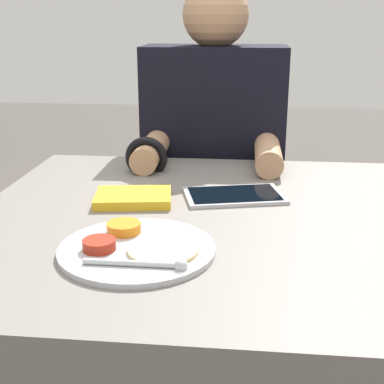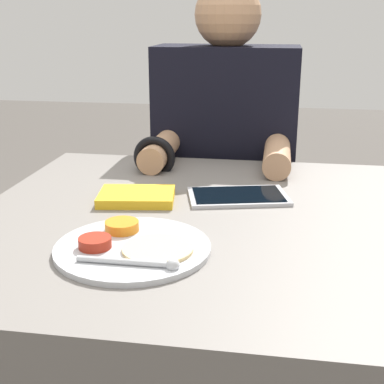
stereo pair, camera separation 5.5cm
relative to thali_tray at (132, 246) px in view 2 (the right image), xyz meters
name	(u,v)px [view 2 (the right image)]	position (x,y,z in m)	size (l,w,h in m)	color
dining_table	(202,373)	(0.10, 0.18, -0.38)	(0.94, 0.89, 0.75)	slate
thali_tray	(132,246)	(0.00, 0.00, 0.00)	(0.27, 0.27, 0.03)	#B7BABF
red_notebook	(137,197)	(-0.06, 0.25, 0.00)	(0.18, 0.14, 0.02)	silver
tablet_device	(238,196)	(0.16, 0.31, 0.00)	(0.24, 0.18, 0.01)	#B7B7BC
person_diner	(224,203)	(0.08, 0.76, -0.18)	(0.42, 0.44, 1.23)	black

